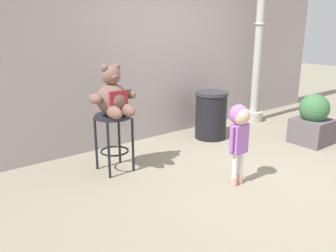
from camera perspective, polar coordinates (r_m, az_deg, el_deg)
name	(u,v)px	position (r m, az deg, el deg)	size (l,w,h in m)	color
ground_plane	(250,173)	(4.39, 13.35, -7.52)	(24.00, 24.00, 0.00)	gray
building_wall	(152,34)	(5.52, -2.58, 14.95)	(7.99, 0.30, 3.22)	#AC9E9F
bar_stool_with_teddy	(114,130)	(4.23, -8.98, -0.64)	(0.44, 0.44, 0.72)	black
teddy_bear	(113,97)	(4.10, -9.03, 4.77)	(0.59, 0.53, 0.60)	brown
child_walking	(239,128)	(3.83, 11.71, -0.26)	(0.29, 0.23, 0.93)	#DCA195
trash_bin	(211,115)	(5.50, 7.11, 1.84)	(0.52, 0.52, 0.75)	black
lamppost	(258,55)	(6.53, 14.61, 11.29)	(0.34, 0.34, 3.06)	#B7AD9C
planter_with_shrub	(313,121)	(5.65, 22.83, 0.78)	(0.52, 0.52, 0.76)	#5B5155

